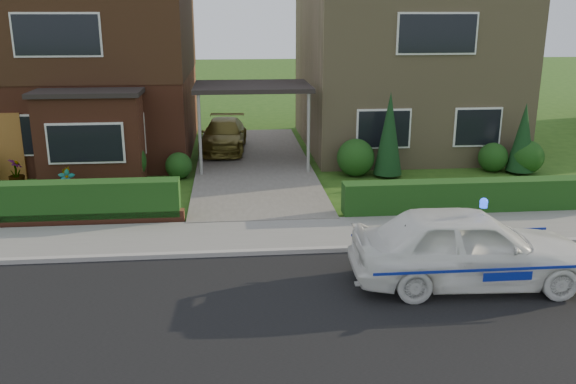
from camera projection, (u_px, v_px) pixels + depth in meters
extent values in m
plane|color=#244B14|center=(280.00, 323.00, 10.30)|extent=(120.00, 120.00, 0.00)
cube|color=black|center=(280.00, 323.00, 10.30)|extent=(60.00, 6.00, 0.02)
cube|color=#9E9993|center=(269.00, 252.00, 13.19)|extent=(60.00, 0.16, 0.12)
cube|color=slate|center=(266.00, 235.00, 14.20)|extent=(60.00, 2.00, 0.10)
cube|color=#666059|center=(253.00, 164.00, 20.78)|extent=(3.80, 12.00, 0.12)
cube|color=brown|center=(91.00, 73.00, 22.30)|extent=(7.20, 8.00, 5.80)
cube|color=white|center=(14.00, 135.00, 18.75)|extent=(1.80, 0.08, 1.30)
cube|color=white|center=(119.00, 134.00, 19.04)|extent=(1.60, 0.08, 1.30)
cube|color=white|center=(57.00, 35.00, 18.04)|extent=(2.60, 0.08, 1.30)
cube|color=black|center=(87.00, 32.00, 21.89)|extent=(7.26, 8.06, 2.90)
cube|color=brown|center=(91.00, 140.00, 18.34)|extent=(3.00, 1.40, 2.70)
cube|color=black|center=(87.00, 93.00, 17.93)|extent=(3.20, 1.60, 0.14)
cube|color=#96825C|center=(400.00, 70.00, 23.37)|extent=(7.20, 8.00, 5.80)
cube|color=white|center=(384.00, 129.00, 19.81)|extent=(1.80, 0.08, 1.30)
cube|color=white|center=(478.00, 127.00, 20.10)|extent=(1.60, 0.08, 1.30)
cube|color=white|center=(437.00, 34.00, 19.10)|extent=(2.60, 0.08, 1.30)
cube|color=black|center=(252.00, 86.00, 20.03)|extent=(3.80, 3.00, 0.14)
cylinder|color=gray|center=(200.00, 136.00, 18.92)|extent=(0.10, 0.10, 2.70)
cylinder|color=gray|center=(308.00, 134.00, 19.23)|extent=(0.10, 0.10, 2.70)
cube|color=brown|center=(24.00, 221.00, 14.77)|extent=(7.70, 0.25, 0.36)
cube|color=#183711|center=(27.00, 226.00, 14.97)|extent=(7.50, 0.55, 0.90)
cube|color=#183711|center=(484.00, 213.00, 15.94)|extent=(7.50, 0.55, 0.80)
sphere|color=#183711|center=(125.00, 162.00, 18.62)|extent=(1.32, 1.32, 1.32)
sphere|color=#183711|center=(179.00, 166.00, 19.12)|extent=(0.84, 0.84, 0.84)
sphere|color=#183711|center=(356.00, 158.00, 19.39)|extent=(1.20, 1.20, 1.20)
sphere|color=#183711|center=(493.00, 157.00, 19.94)|extent=(0.96, 0.96, 0.96)
sphere|color=#183711|center=(527.00, 157.00, 19.73)|extent=(1.08, 1.08, 1.08)
cone|color=black|center=(389.00, 137.00, 19.09)|extent=(0.90, 0.90, 2.60)
cone|color=black|center=(523.00, 140.00, 19.55)|extent=(0.90, 0.90, 2.20)
imported|color=white|center=(469.00, 247.00, 11.57)|extent=(2.04, 4.56, 1.52)
sphere|color=#193FF2|center=(484.00, 205.00, 11.35)|extent=(0.17, 0.17, 0.17)
cube|color=navy|center=(488.00, 270.00, 10.72)|extent=(4.11, 0.02, 0.05)
cube|color=navy|center=(452.00, 234.00, 12.45)|extent=(4.11, 0.01, 0.05)
ellipsoid|color=black|center=(407.00, 237.00, 11.27)|extent=(0.22, 0.17, 0.21)
sphere|color=white|center=(408.00, 239.00, 11.22)|extent=(0.11, 0.11, 0.11)
sphere|color=black|center=(409.00, 230.00, 11.21)|extent=(0.13, 0.13, 0.13)
cone|color=black|center=(406.00, 227.00, 11.20)|extent=(0.04, 0.04, 0.05)
cone|color=black|center=(411.00, 227.00, 11.21)|extent=(0.04, 0.04, 0.05)
imported|color=brown|center=(224.00, 135.00, 22.49)|extent=(1.87, 3.98, 1.12)
imported|color=gray|center=(68.00, 186.00, 16.85)|extent=(0.50, 0.38, 0.86)
imported|color=gray|center=(64.00, 180.00, 17.58)|extent=(0.54, 0.50, 0.77)
imported|color=gray|center=(16.00, 174.00, 18.11)|extent=(0.57, 0.57, 0.85)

